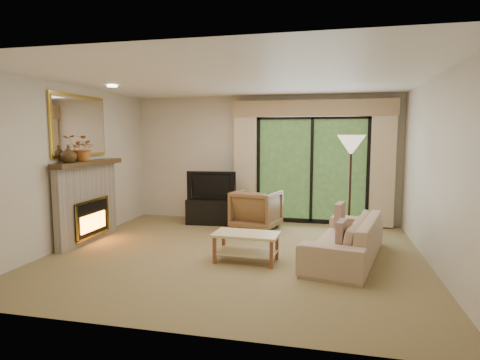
% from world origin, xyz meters
% --- Properties ---
extents(floor, '(5.50, 5.50, 0.00)m').
position_xyz_m(floor, '(0.00, 0.00, 0.00)').
color(floor, olive).
rests_on(floor, ground).
extents(ceiling, '(5.50, 5.50, 0.00)m').
position_xyz_m(ceiling, '(0.00, 0.00, 2.60)').
color(ceiling, white).
rests_on(ceiling, ground).
extents(wall_back, '(5.00, 0.00, 5.00)m').
position_xyz_m(wall_back, '(0.00, 2.50, 1.30)').
color(wall_back, beige).
rests_on(wall_back, ground).
extents(wall_front, '(5.00, 0.00, 5.00)m').
position_xyz_m(wall_front, '(0.00, -2.50, 1.30)').
color(wall_front, beige).
rests_on(wall_front, ground).
extents(wall_left, '(0.00, 5.00, 5.00)m').
position_xyz_m(wall_left, '(-2.75, 0.00, 1.30)').
color(wall_left, beige).
rests_on(wall_left, ground).
extents(wall_right, '(0.00, 5.00, 5.00)m').
position_xyz_m(wall_right, '(2.75, 0.00, 1.30)').
color(wall_right, beige).
rests_on(wall_right, ground).
extents(fireplace, '(0.24, 1.70, 1.37)m').
position_xyz_m(fireplace, '(-2.63, 0.20, 0.69)').
color(fireplace, gray).
rests_on(fireplace, floor).
extents(mirror, '(0.07, 1.45, 1.02)m').
position_xyz_m(mirror, '(-2.71, 0.20, 1.95)').
color(mirror, gold).
rests_on(mirror, wall_left).
extents(sliding_door, '(2.26, 0.10, 2.16)m').
position_xyz_m(sliding_door, '(1.00, 2.45, 1.10)').
color(sliding_door, black).
rests_on(sliding_door, floor).
extents(curtain_left, '(0.45, 0.18, 2.35)m').
position_xyz_m(curtain_left, '(-0.35, 2.34, 1.20)').
color(curtain_left, '#CDB58E').
rests_on(curtain_left, floor).
extents(curtain_right, '(0.45, 0.18, 2.35)m').
position_xyz_m(curtain_right, '(2.35, 2.34, 1.20)').
color(curtain_right, '#CDB58E').
rests_on(curtain_right, floor).
extents(cornice, '(3.20, 0.24, 0.32)m').
position_xyz_m(cornice, '(1.00, 2.36, 2.32)').
color(cornice, '#A5835B').
rests_on(cornice, wall_back).
extents(media_console, '(1.05, 0.54, 0.51)m').
position_xyz_m(media_console, '(-0.95, 1.95, 0.25)').
color(media_console, black).
rests_on(media_console, floor).
extents(tv, '(1.00, 0.21, 0.57)m').
position_xyz_m(tv, '(-0.95, 1.95, 0.80)').
color(tv, black).
rests_on(tv, media_console).
extents(armchair, '(0.97, 0.99, 0.76)m').
position_xyz_m(armchair, '(0.01, 1.67, 0.38)').
color(armchair, brown).
rests_on(armchair, floor).
extents(sofa, '(1.27, 2.27, 0.62)m').
position_xyz_m(sofa, '(1.61, 0.11, 0.31)').
color(sofa, tan).
rests_on(sofa, floor).
extents(pillow_near, '(0.16, 0.36, 0.35)m').
position_xyz_m(pillow_near, '(1.54, -0.50, 0.52)').
color(pillow_near, brown).
rests_on(pillow_near, sofa).
extents(pillow_far, '(0.18, 0.40, 0.39)m').
position_xyz_m(pillow_far, '(1.54, 0.73, 0.53)').
color(pillow_far, brown).
rests_on(pillow_far, sofa).
extents(coffee_table, '(0.95, 0.55, 0.41)m').
position_xyz_m(coffee_table, '(0.23, -0.31, 0.21)').
color(coffee_table, beige).
rests_on(coffee_table, floor).
extents(floor_lamp, '(0.49, 0.49, 1.80)m').
position_xyz_m(floor_lamp, '(1.71, 1.33, 0.90)').
color(floor_lamp, beige).
rests_on(floor_lamp, floor).
extents(vase, '(0.28, 0.28, 0.27)m').
position_xyz_m(vase, '(-2.61, -0.27, 1.50)').
color(vase, '#3E2B14').
rests_on(vase, fireplace).
extents(branches, '(0.46, 0.42, 0.43)m').
position_xyz_m(branches, '(-2.61, 0.16, 1.58)').
color(branches, '#C66A2A').
rests_on(branches, fireplace).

